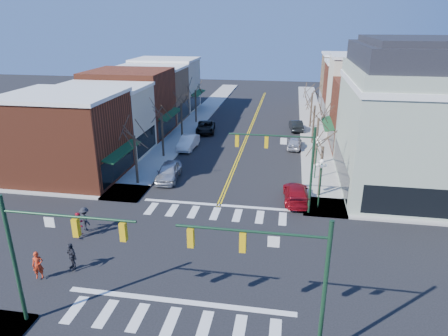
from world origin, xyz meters
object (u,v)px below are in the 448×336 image
at_px(car_left_near, 168,172).
at_px(pedestrian_red_b, 79,224).
at_px(car_left_far, 206,127).
at_px(car_right_far, 296,125).
at_px(pedestrian_dark_a, 72,256).
at_px(pedestrian_dark_b, 85,219).
at_px(lamppost_midblock, 317,151).
at_px(pedestrian_red_a, 38,265).
at_px(car_right_near, 296,193).
at_px(victorian_corner, 417,117).
at_px(lamppost_corner, 321,175).
at_px(car_left_mid, 188,142).
at_px(car_right_mid, 295,143).

distance_m(car_left_near, pedestrian_red_b, 12.00).
height_order(car_left_near, car_left_far, car_left_near).
distance_m(car_left_near, car_right_far, 23.92).
relative_size(pedestrian_dark_a, pedestrian_dark_b, 0.98).
bearing_deg(lamppost_midblock, pedestrian_red_a, -131.69).
distance_m(car_left_far, car_right_near, 23.75).
relative_size(lamppost_midblock, pedestrian_dark_a, 2.46).
xyz_separation_m(car_left_far, pedestrian_dark_a, (-1.43, -32.86, 0.30)).
distance_m(pedestrian_red_b, pedestrian_dark_a, 4.08).
height_order(lamppost_midblock, pedestrian_red_a, lamppost_midblock).
xyz_separation_m(victorian_corner, lamppost_midblock, (-8.30, 0.50, -3.70)).
height_order(victorian_corner, pedestrian_red_b, victorian_corner).
height_order(lamppost_corner, lamppost_midblock, same).
bearing_deg(pedestrian_dark_a, lamppost_midblock, 82.13).
relative_size(car_left_near, car_right_near, 0.96).
bearing_deg(lamppost_corner, pedestrian_dark_b, -158.55).
xyz_separation_m(car_left_mid, car_right_far, (12.80, 10.64, -0.06)).
height_order(car_left_near, pedestrian_red_b, pedestrian_red_b).
distance_m(victorian_corner, car_left_near, 23.15).
xyz_separation_m(car_left_near, car_left_mid, (-0.58, 9.92, -0.03)).
bearing_deg(car_left_near, car_left_mid, 89.18).
xyz_separation_m(pedestrian_red_b, pedestrian_dark_b, (-0.02, 0.87, -0.02)).
bearing_deg(lamppost_corner, victorian_corner, 35.86).
distance_m(lamppost_midblock, car_left_mid, 16.54).
bearing_deg(pedestrian_red_a, lamppost_corner, 13.95).
distance_m(lamppost_corner, car_right_mid, 16.51).
xyz_separation_m(car_left_near, car_right_far, (12.22, 20.56, -0.09)).
height_order(car_right_mid, pedestrian_dark_a, pedestrian_dark_a).
height_order(car_right_near, pedestrian_red_b, pedestrian_red_b).
xyz_separation_m(car_right_near, car_right_mid, (-0.17, 15.06, -0.04)).
height_order(car_left_far, car_right_near, car_right_near).
height_order(car_right_far, pedestrian_dark_a, pedestrian_dark_a).
bearing_deg(pedestrian_red_b, pedestrian_dark_a, -153.61).
relative_size(victorian_corner, pedestrian_dark_b, 7.95).
xyz_separation_m(car_left_far, pedestrian_red_b, (-2.96, -29.08, 0.33)).
xyz_separation_m(victorian_corner, car_right_far, (-10.10, 18.61, -5.92)).
distance_m(victorian_corner, lamppost_midblock, 9.10).
relative_size(car_right_near, car_right_mid, 1.25).
height_order(car_left_far, car_right_mid, car_left_far).
height_order(pedestrian_red_b, pedestrian_dark_b, pedestrian_red_b).
bearing_deg(car_right_near, car_left_far, -62.55).
bearing_deg(lamppost_midblock, pedestrian_dark_a, -130.97).
height_order(car_left_mid, car_left_far, car_left_mid).
xyz_separation_m(car_left_mid, pedestrian_dark_a, (-0.90, -25.31, 0.24)).
distance_m(car_right_mid, pedestrian_red_b, 28.17).
bearing_deg(lamppost_corner, car_left_near, 163.90).
relative_size(pedestrian_red_b, pedestrian_dark_b, 1.02).
bearing_deg(pedestrian_red_b, pedestrian_dark_b, 5.56).
xyz_separation_m(lamppost_midblock, pedestrian_dark_a, (-15.50, -17.85, -1.93)).
bearing_deg(victorian_corner, car_left_far, 145.26).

